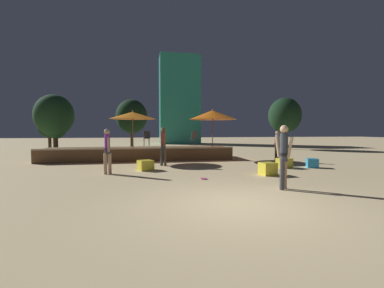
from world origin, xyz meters
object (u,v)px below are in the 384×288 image
(cube_seat_2, at_px, (268,169))
(background_tree_3, at_px, (132,117))
(frisbee_disc, at_px, (204,179))
(background_tree_0, at_px, (56,128))
(person_1, at_px, (163,144))
(person_3, at_px, (277,145))
(background_tree_2, at_px, (54,115))
(patio_umbrella_0, at_px, (133,115))
(person_2, at_px, (284,154))
(person_0, at_px, (107,149))
(background_tree_4, at_px, (285,115))
(cube_seat_0, at_px, (145,165))
(bistro_chair_1, at_px, (194,137))
(background_tree_1, at_px, (49,125))
(cube_seat_3, at_px, (312,163))
(cube_seat_1, at_px, (284,163))
(bistro_chair_0, at_px, (147,137))
(patio_umbrella_1, at_px, (213,115))

(cube_seat_2, height_order, background_tree_3, background_tree_3)
(frisbee_disc, bearing_deg, background_tree_3, 101.49)
(frisbee_disc, distance_m, background_tree_0, 18.84)
(person_1, relative_size, background_tree_3, 0.40)
(person_3, distance_m, background_tree_2, 18.97)
(patio_umbrella_0, relative_size, background_tree_0, 0.97)
(person_1, bearing_deg, background_tree_2, -68.13)
(person_1, xyz_separation_m, person_2, (3.01, -5.66, -0.01))
(person_0, distance_m, background_tree_4, 18.08)
(background_tree_0, height_order, background_tree_4, background_tree_4)
(cube_seat_0, distance_m, cube_seat_2, 4.98)
(bistro_chair_1, height_order, frisbee_disc, bistro_chair_1)
(background_tree_1, bearing_deg, cube_seat_3, -43.46)
(cube_seat_3, bearing_deg, background_tree_3, 122.09)
(cube_seat_3, height_order, person_3, person_3)
(background_tree_3, bearing_deg, cube_seat_2, -69.37)
(cube_seat_1, xyz_separation_m, cube_seat_3, (1.27, -0.20, -0.01))
(person_1, bearing_deg, person_3, 170.94)
(background_tree_3, bearing_deg, person_0, -90.95)
(cube_seat_1, bearing_deg, frisbee_disc, -154.11)
(background_tree_1, bearing_deg, bistro_chair_1, -42.59)
(patio_umbrella_0, bearing_deg, background_tree_3, 93.16)
(cube_seat_3, bearing_deg, person_2, -133.80)
(background_tree_0, distance_m, background_tree_3, 6.67)
(patio_umbrella_0, distance_m, background_tree_0, 12.69)
(background_tree_1, height_order, background_tree_2, background_tree_2)
(person_0, height_order, frisbee_disc, person_0)
(background_tree_2, xyz_separation_m, background_tree_3, (6.63, -0.19, -0.05))
(bistro_chair_1, height_order, background_tree_4, background_tree_4)
(patio_umbrella_0, distance_m, bistro_chair_0, 2.26)
(patio_umbrella_0, height_order, bistro_chair_1, patio_umbrella_0)
(cube_seat_3, height_order, frisbee_disc, cube_seat_3)
(cube_seat_0, relative_size, person_0, 0.43)
(patio_umbrella_1, bearing_deg, person_0, -141.56)
(cube_seat_0, height_order, background_tree_2, background_tree_2)
(patio_umbrella_1, xyz_separation_m, background_tree_1, (-12.56, 11.23, -0.41))
(cube_seat_2, relative_size, person_1, 0.32)
(person_1, relative_size, bistro_chair_0, 2.04)
(cube_seat_3, distance_m, bistro_chair_1, 6.63)
(patio_umbrella_0, distance_m, frisbee_disc, 6.60)
(cube_seat_0, bearing_deg, bistro_chair_1, 54.80)
(person_0, bearing_deg, background_tree_4, -164.91)
(person_3, relative_size, bistro_chair_0, 1.85)
(bistro_chair_0, xyz_separation_m, background_tree_0, (-7.88, 8.71, 0.59))
(cube_seat_3, xyz_separation_m, person_2, (-3.59, -3.74, 0.81))
(cube_seat_2, distance_m, background_tree_3, 16.53)
(cube_seat_1, bearing_deg, patio_umbrella_1, 120.90)
(cube_seat_1, distance_m, cube_seat_3, 1.28)
(person_3, bearing_deg, patio_umbrella_0, -117.78)
(patio_umbrella_1, xyz_separation_m, background_tree_0, (-11.64, 10.09, -0.70))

